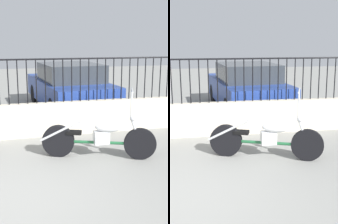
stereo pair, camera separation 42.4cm
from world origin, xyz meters
TOP-DOWN VIEW (x-y plane):
  - ground_plane at (0.00, 0.00)m, footprint 40.00×40.00m
  - low_wall at (0.00, 2.85)m, footprint 8.41×0.18m
  - fence_railing at (0.00, 2.85)m, footprint 8.41×0.04m
  - motorcycle_green at (1.56, 1.28)m, footprint 2.06×0.92m
  - car_blue at (1.98, 5.47)m, footprint 2.21×4.44m

SIDE VIEW (x-z plane):
  - ground_plane at x=0.00m, z-range 0.00..0.00m
  - motorcycle_green at x=1.56m, z-range -0.28..1.03m
  - low_wall at x=0.00m, z-range 0.00..0.78m
  - car_blue at x=1.98m, z-range 0.00..1.45m
  - fence_railing at x=0.00m, z-range 0.92..1.91m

